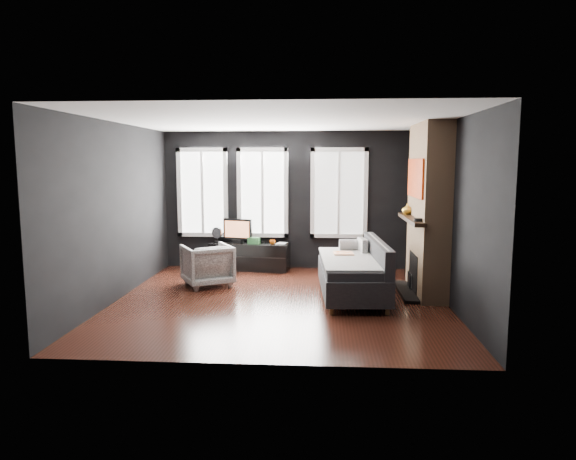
# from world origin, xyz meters

# --- Properties ---
(floor) EXTENTS (5.00, 5.00, 0.00)m
(floor) POSITION_xyz_m (0.00, 0.00, 0.00)
(floor) COLOR black
(floor) RESTS_ON ground
(ceiling) EXTENTS (5.00, 5.00, 0.00)m
(ceiling) POSITION_xyz_m (0.00, 0.00, 2.70)
(ceiling) COLOR white
(ceiling) RESTS_ON ground
(wall_back) EXTENTS (5.00, 0.02, 2.70)m
(wall_back) POSITION_xyz_m (0.00, 2.50, 1.35)
(wall_back) COLOR black
(wall_back) RESTS_ON ground
(wall_left) EXTENTS (0.02, 5.00, 2.70)m
(wall_left) POSITION_xyz_m (-2.50, 0.00, 1.35)
(wall_left) COLOR black
(wall_left) RESTS_ON ground
(wall_right) EXTENTS (0.02, 5.00, 2.70)m
(wall_right) POSITION_xyz_m (2.50, 0.00, 1.35)
(wall_right) COLOR black
(wall_right) RESTS_ON ground
(windows) EXTENTS (4.00, 0.16, 1.76)m
(windows) POSITION_xyz_m (-0.45, 2.46, 2.38)
(windows) COLOR white
(windows) RESTS_ON wall_back
(fireplace) EXTENTS (0.70, 1.62, 2.70)m
(fireplace) POSITION_xyz_m (2.30, 0.60, 1.35)
(fireplace) COLOR #93724C
(fireplace) RESTS_ON floor
(sofa) EXTENTS (1.17, 2.15, 0.90)m
(sofa) POSITION_xyz_m (1.10, 0.30, 0.45)
(sofa) COLOR #262729
(sofa) RESTS_ON floor
(stripe_pillow) EXTENTS (0.15, 0.40, 0.39)m
(stripe_pillow) POSITION_xyz_m (1.30, 0.86, 0.65)
(stripe_pillow) COLOR gray
(stripe_pillow) RESTS_ON sofa
(armchair) EXTENTS (1.01, 1.00, 0.78)m
(armchair) POSITION_xyz_m (-1.33, 0.90, 0.39)
(armchair) COLOR silver
(armchair) RESTS_ON floor
(media_console) EXTENTS (1.59, 0.65, 0.53)m
(media_console) POSITION_xyz_m (-0.79, 2.24, 0.27)
(media_console) COLOR black
(media_console) RESTS_ON floor
(monitor) EXTENTS (0.61, 0.28, 0.54)m
(monitor) POSITION_xyz_m (-1.03, 2.27, 0.80)
(monitor) COLOR black
(monitor) RESTS_ON media_console
(desk_fan) EXTENTS (0.28, 0.28, 0.31)m
(desk_fan) POSITION_xyz_m (-1.44, 2.29, 0.69)
(desk_fan) COLOR gray
(desk_fan) RESTS_ON media_console
(mug) EXTENTS (0.12, 0.10, 0.11)m
(mug) POSITION_xyz_m (-0.32, 2.11, 0.59)
(mug) COLOR #C6530C
(mug) RESTS_ON media_console
(book) EXTENTS (0.18, 0.06, 0.25)m
(book) POSITION_xyz_m (-0.24, 2.19, 0.65)
(book) COLOR #BFAD93
(book) RESTS_ON media_console
(storage_box) EXTENTS (0.24, 0.17, 0.12)m
(storage_box) POSITION_xyz_m (-0.69, 2.17, 0.59)
(storage_box) COLOR #2E6A34
(storage_box) RESTS_ON media_console
(mantel_vase) EXTENTS (0.22, 0.22, 0.18)m
(mantel_vase) POSITION_xyz_m (2.05, 1.05, 1.32)
(mantel_vase) COLOR #EAA947
(mantel_vase) RESTS_ON fireplace
(mantel_clock) EXTENTS (0.17, 0.17, 0.04)m
(mantel_clock) POSITION_xyz_m (2.05, 0.05, 1.25)
(mantel_clock) COLOR black
(mantel_clock) RESTS_ON fireplace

